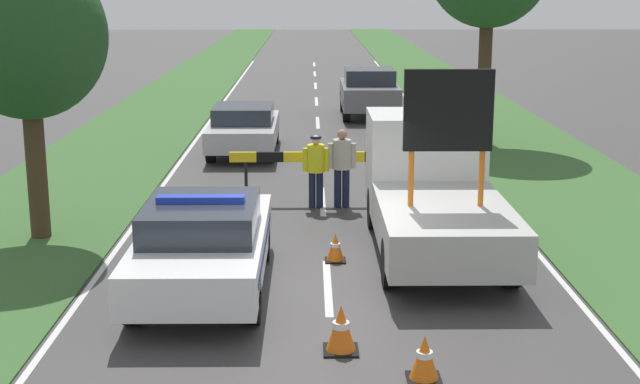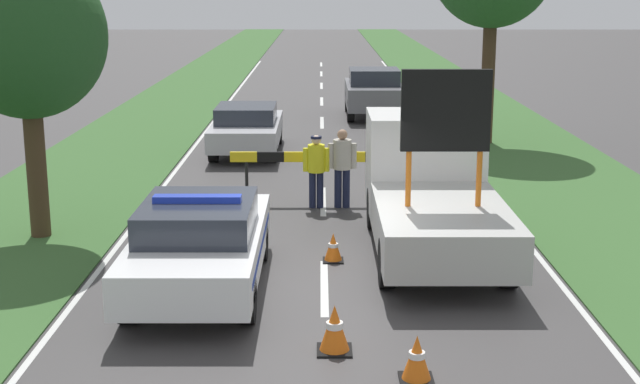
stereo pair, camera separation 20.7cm
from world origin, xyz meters
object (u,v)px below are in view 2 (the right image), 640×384
road_barrier (313,160)px  traffic_cone_near_truck (419,358)px  work_truck (433,189)px  roadside_tree_near_right (29,37)px  queued_car_suv_grey (376,92)px  pedestrian_civilian (344,162)px  queued_car_sedan_silver (249,128)px  police_officer (318,165)px  traffic_cone_near_police (335,248)px  traffic_cone_centre_front (336,329)px  police_car (202,243)px

road_barrier → traffic_cone_near_truck: road_barrier is taller
work_truck → roadside_tree_near_right: 7.66m
road_barrier → roadside_tree_near_right: bearing=-158.6°
road_barrier → queued_car_suv_grey: 12.90m
work_truck → pedestrian_civilian: bearing=-59.3°
traffic_cone_near_truck → queued_car_sedan_silver: bearing=102.2°
queued_car_suv_grey → road_barrier: bearing=80.7°
roadside_tree_near_right → queued_car_sedan_silver: bearing=69.6°
work_truck → queued_car_suv_grey: work_truck is taller
traffic_cone_near_truck → queued_car_sedan_silver: queued_car_sedan_silver is taller
police_officer → traffic_cone_near_truck: size_ratio=2.72×
work_truck → queued_car_sedan_silver: work_truck is taller
traffic_cone_near_police → traffic_cone_centre_front: bearing=-90.6°
work_truck → traffic_cone_near_truck: bearing=84.4°
police_car → traffic_cone_near_police: police_car is taller
pedestrian_civilian → queued_car_sedan_silver: bearing=95.8°
pedestrian_civilian → queued_car_suv_grey: 13.28m
pedestrian_civilian → traffic_cone_near_truck: (0.68, -8.43, -0.70)m
traffic_cone_centre_front → traffic_cone_near_truck: size_ratio=1.10×
work_truck → pedestrian_civilian: work_truck is taller
road_barrier → queued_car_sedan_silver: (-1.85, 5.79, -0.22)m
police_car → queued_car_sedan_silver: police_car is taller
police_car → traffic_cone_near_truck: (2.98, -3.28, -0.46)m
police_car → queued_car_suv_grey: size_ratio=1.14×
road_barrier → roadside_tree_near_right: (-5.01, -2.73, 2.76)m
road_barrier → traffic_cone_centre_front: road_barrier is taller
police_officer → queued_car_sedan_silver: bearing=-88.8°
police_car → work_truck: work_truck is taller
queued_car_suv_grey → roadside_tree_near_right: roadside_tree_near_right is taller
police_car → roadside_tree_near_right: size_ratio=0.91×
police_car → traffic_cone_near_police: bearing=35.9°
traffic_cone_centre_front → work_truck: bearing=69.2°
traffic_cone_near_police → queued_car_sedan_silver: size_ratio=0.11×
work_truck → traffic_cone_near_police: 2.13m
police_car → queued_car_sedan_silver: size_ratio=1.09×
pedestrian_civilian → traffic_cone_near_police: size_ratio=3.37×
traffic_cone_centre_front → queued_car_sedan_silver: (-2.22, 13.83, 0.40)m
pedestrian_civilian → traffic_cone_near_police: bearing=-109.7°
police_officer → traffic_cone_near_police: (0.30, -3.73, -0.68)m
work_truck → queued_car_sedan_silver: 9.97m
police_car → roadside_tree_near_right: bearing=141.2°
police_car → queued_car_suv_grey: (3.74, 18.35, 0.14)m
work_truck → traffic_cone_near_police: bearing=29.9°
traffic_cone_near_police → roadside_tree_near_right: (-5.42, 1.50, 3.44)m
road_barrier → traffic_cone_near_truck: (1.33, -8.90, -0.64)m
road_barrier → work_truck: bearing=-64.2°
queued_car_sedan_silver → queued_car_suv_grey: 7.98m
traffic_cone_near_truck → queued_car_suv_grey: bearing=88.0°
police_officer → pedestrian_civilian: pedestrian_civilian is taller
police_car → work_truck: (3.81, 2.29, 0.33)m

